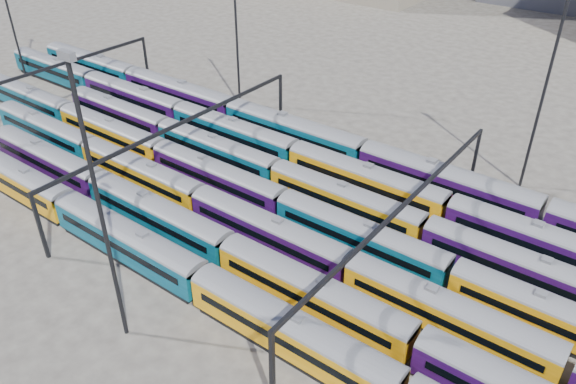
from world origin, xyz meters
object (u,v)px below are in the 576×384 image
Objects in this scene: rake_1 at (312,290)px; mast_2 at (98,201)px; rake_0 at (291,329)px; rake_2 at (268,229)px.

rake_1 is 20.23m from mast_2.
rake_0 is at bearing 28.27° from mast_2.
rake_1 is at bearing 104.63° from rake_0.
rake_2 is at bearing 151.37° from rake_1.
rake_1 is (-1.31, 5.00, -0.03)m from rake_0.
rake_2 is (-9.16, 5.00, -0.08)m from rake_1.
mast_2 is (-13.01, -7.00, 11.29)m from rake_0.
rake_0 reaches higher than rake_1.
rake_2 is at bearing 136.30° from rake_0.
rake_0 is 1.04× the size of rake_2.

